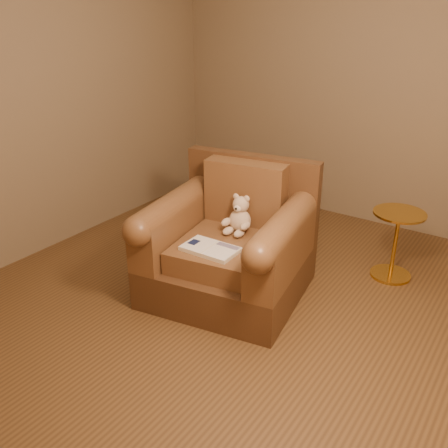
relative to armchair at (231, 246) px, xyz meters
The scene contains 6 objects.
floor 0.44m from the armchair, 20.90° to the right, with size 4.00×4.00×0.00m, color brown.
room 1.35m from the armchair, 20.90° to the right, with size 4.02×4.02×2.71m.
armchair is the anchor object (origin of this frame).
teddy_bear 0.22m from the armchair, 82.40° to the left, with size 0.21×0.24×0.29m.
guidebook 0.31m from the armchair, 85.69° to the right, with size 0.39×0.24×0.03m.
side_table 1.33m from the armchair, 43.12° to the left, with size 0.41×0.41×0.57m.
Camera 1 is at (1.65, -2.73, 2.07)m, focal length 40.00 mm.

